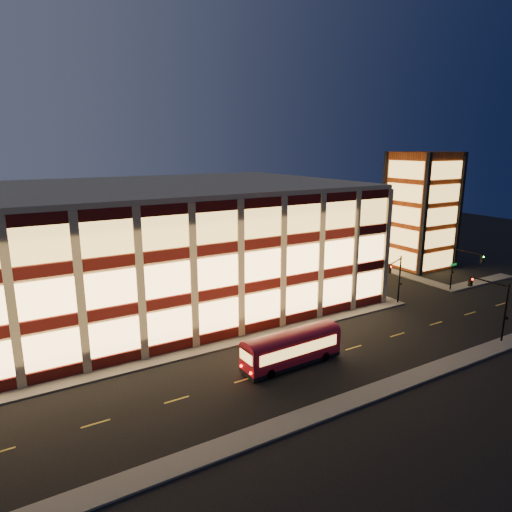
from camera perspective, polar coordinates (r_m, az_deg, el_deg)
ground at (r=44.79m, az=-2.97°, el=-11.37°), size 200.00×200.00×0.00m
sidewalk_office_south at (r=44.41m, az=-7.09°, el=-11.58°), size 54.00×2.00×0.15m
sidewalk_office_east at (r=70.07m, az=7.18°, el=-2.06°), size 2.00×30.00×0.15m
sidewalk_tower_south at (r=71.98m, az=26.04°, el=-2.96°), size 14.00×2.00×0.15m
sidewalk_tower_west at (r=77.14m, az=13.65°, el=-0.89°), size 2.00×30.00×0.15m
sidewalk_near at (r=35.17m, az=7.57°, el=-18.90°), size 100.00×2.00×0.15m
office_building at (r=56.44m, az=-13.79°, el=1.31°), size 50.45×30.45×14.50m
stair_tower at (r=76.48m, az=19.89°, el=5.38°), size 8.60×8.60×18.00m
traffic_signal_far at (r=56.68m, az=17.12°, el=-2.12°), size 3.79×1.87×6.00m
traffic_signal_right at (r=64.85m, az=24.42°, el=-0.81°), size 1.20×4.37×6.00m
traffic_signal_near at (r=51.30m, az=27.43°, el=-4.71°), size 0.32×4.45×6.00m
trolley_bus at (r=40.97m, az=4.48°, el=-11.17°), size 9.45×2.73×3.18m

